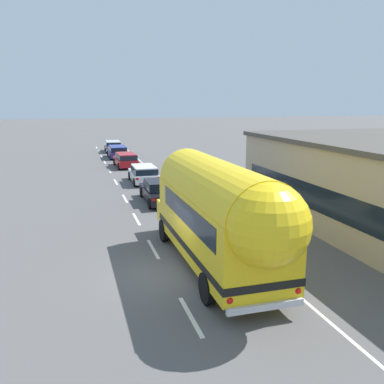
{
  "coord_description": "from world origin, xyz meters",
  "views": [
    {
      "loc": [
        -2.99,
        -13.63,
        6.15
      ],
      "look_at": [
        2.02,
        3.75,
        2.17
      ],
      "focal_mm": 38.31,
      "sensor_mm": 36.0,
      "label": 1
    }
  ],
  "objects_px": {
    "car_second": "(144,173)",
    "painted_bus": "(220,212)",
    "car_fourth": "(117,151)",
    "car_lead": "(159,190)",
    "car_third": "(126,159)",
    "car_fifth": "(113,145)"
  },
  "relations": [
    {
      "from": "car_lead",
      "to": "car_third",
      "type": "relative_size",
      "value": 1.01
    },
    {
      "from": "car_second",
      "to": "car_fifth",
      "type": "relative_size",
      "value": 0.96
    },
    {
      "from": "car_second",
      "to": "car_fifth",
      "type": "xyz_separation_m",
      "value": [
        -0.33,
        21.33,
        0.01
      ]
    },
    {
      "from": "car_second",
      "to": "car_fourth",
      "type": "xyz_separation_m",
      "value": [
        -0.43,
        15.22,
        0.02
      ]
    },
    {
      "from": "car_second",
      "to": "car_third",
      "type": "relative_size",
      "value": 0.95
    },
    {
      "from": "car_fourth",
      "to": "car_second",
      "type": "bearing_deg",
      "value": -88.39
    },
    {
      "from": "car_lead",
      "to": "car_third",
      "type": "bearing_deg",
      "value": 90.95
    },
    {
      "from": "car_third",
      "to": "car_fifth",
      "type": "xyz_separation_m",
      "value": [
        0.02,
        13.06,
        0.01
      ]
    },
    {
      "from": "painted_bus",
      "to": "car_lead",
      "type": "bearing_deg",
      "value": 89.5
    },
    {
      "from": "car_third",
      "to": "car_second",
      "type": "bearing_deg",
      "value": -87.59
    },
    {
      "from": "car_second",
      "to": "car_fifth",
      "type": "distance_m",
      "value": 21.33
    },
    {
      "from": "car_third",
      "to": "car_fourth",
      "type": "height_order",
      "value": "same"
    },
    {
      "from": "car_second",
      "to": "painted_bus",
      "type": "bearing_deg",
      "value": -90.66
    },
    {
      "from": "car_third",
      "to": "car_fifth",
      "type": "relative_size",
      "value": 1.01
    },
    {
      "from": "car_third",
      "to": "car_fourth",
      "type": "relative_size",
      "value": 0.97
    },
    {
      "from": "painted_bus",
      "to": "car_fourth",
      "type": "distance_m",
      "value": 33.06
    },
    {
      "from": "painted_bus",
      "to": "car_third",
      "type": "distance_m",
      "value": 26.12
    },
    {
      "from": "car_fifth",
      "to": "car_third",
      "type": "bearing_deg",
      "value": -90.08
    },
    {
      "from": "painted_bus",
      "to": "car_third",
      "type": "xyz_separation_m",
      "value": [
        -0.14,
        26.07,
        -1.52
      ]
    },
    {
      "from": "car_third",
      "to": "car_fourth",
      "type": "bearing_deg",
      "value": 90.66
    },
    {
      "from": "car_lead",
      "to": "car_fourth",
      "type": "bearing_deg",
      "value": 90.86
    },
    {
      "from": "painted_bus",
      "to": "car_fifth",
      "type": "distance_m",
      "value": 39.16
    }
  ]
}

